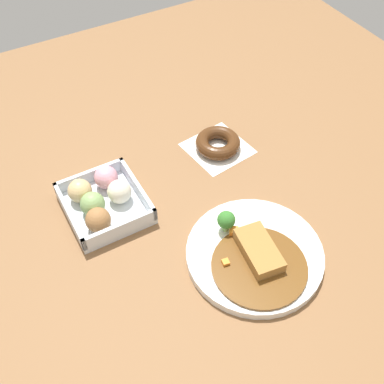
{
  "coord_description": "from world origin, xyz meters",
  "views": [
    {
      "loc": [
        0.54,
        -0.33,
        0.77
      ],
      "look_at": [
        -0.03,
        -0.01,
        0.03
      ],
      "focal_mm": 44.43,
      "sensor_mm": 36.0,
      "label": 1
    }
  ],
  "objects": [
    {
      "name": "chocolate_ring_donut",
      "position": [
        -0.14,
        0.12,
        0.02
      ],
      "size": [
        0.15,
        0.15,
        0.03
      ],
      "color": "white",
      "rests_on": "ground_plane"
    },
    {
      "name": "curry_plate",
      "position": [
        0.15,
        0.02,
        0.01
      ],
      "size": [
        0.26,
        0.26,
        0.07
      ],
      "color": "white",
      "rests_on": "ground_plane"
    },
    {
      "name": "donut_box",
      "position": [
        -0.1,
        -0.19,
        0.03
      ],
      "size": [
        0.17,
        0.16,
        0.06
      ],
      "color": "silver",
      "rests_on": "ground_plane"
    },
    {
      "name": "ground_plane",
      "position": [
        0.0,
        0.0,
        0.0
      ],
      "size": [
        1.6,
        1.6,
        0.0
      ],
      "primitive_type": "plane",
      "color": "brown"
    }
  ]
}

